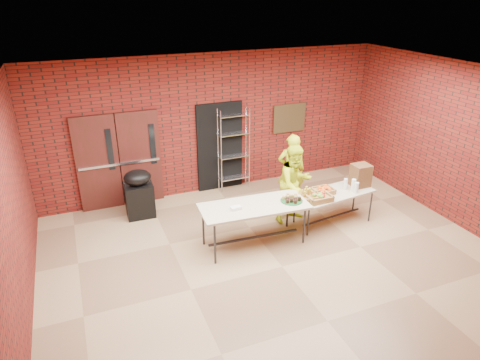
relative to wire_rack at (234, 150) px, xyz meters
name	(u,v)px	position (x,y,z in m)	size (l,w,h in m)	color
room	(286,184)	(-0.40, -3.32, 0.61)	(8.08, 7.08, 3.28)	#846547
double_doors	(120,161)	(-2.59, 0.12, 0.06)	(1.78, 0.12, 2.10)	#471414
dark_doorway	(220,147)	(-0.30, 0.14, 0.06)	(1.10, 0.06, 2.10)	black
bronze_plaque	(289,118)	(1.50, 0.13, 0.56)	(0.85, 0.04, 0.70)	#3A2C17
wire_rack	(234,150)	(0.00, 0.00, 0.00)	(0.73, 0.24, 1.98)	silver
table_left	(254,209)	(-0.56, -2.45, -0.24)	(2.04, 0.96, 0.82)	tan
table_right	(334,195)	(1.27, -2.30, -0.37)	(1.72, 0.88, 0.68)	tan
basket_bananas	(306,197)	(0.58, -2.38, -0.25)	(0.43, 0.34, 0.13)	#A87543
basket_oranges	(323,191)	(1.05, -2.24, -0.26)	(0.41, 0.32, 0.13)	#A87543
basket_apples	(319,197)	(0.79, -2.48, -0.25)	(0.48, 0.37, 0.15)	#A87543
muffin_tray	(292,199)	(0.16, -2.55, -0.12)	(0.41, 0.41, 0.10)	#155223
napkin_box	(236,208)	(-0.93, -2.48, -0.14)	(0.19, 0.12, 0.06)	white
coffee_dispenser	(361,175)	(1.94, -2.22, -0.08)	(0.36, 0.32, 0.47)	brown
cup_stack_front	(353,185)	(1.65, -2.40, -0.18)	(0.09, 0.09, 0.27)	white
cup_stack_mid	(357,188)	(1.66, -2.50, -0.19)	(0.08, 0.08, 0.23)	white
cup_stack_back	(345,184)	(1.57, -2.25, -0.20)	(0.08, 0.08, 0.23)	white
covered_grill	(139,193)	(-2.34, -0.53, -0.47)	(0.59, 0.50, 1.04)	black
volunteer_woman	(291,170)	(0.87, -1.23, -0.17)	(0.59, 0.39, 1.63)	#C0D217
volunteer_man	(295,183)	(0.59, -1.90, -0.17)	(0.80, 0.62, 1.65)	#C0D217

